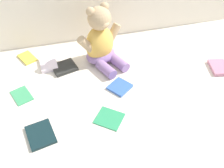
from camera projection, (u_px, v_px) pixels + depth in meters
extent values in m
plane|color=silver|center=(105.00, 85.00, 1.20)|extent=(3.20, 3.20, 0.00)
ellipsoid|color=#E5B24C|center=(100.00, 44.00, 1.27)|extent=(0.18, 0.16, 0.19)
ellipsoid|color=#8C6BA5|center=(101.00, 55.00, 1.31)|extent=(0.19, 0.18, 0.07)
sphere|color=tan|center=(99.00, 18.00, 1.17)|extent=(0.14, 0.14, 0.11)
ellipsoid|color=beige|center=(105.00, 24.00, 1.15)|extent=(0.05, 0.05, 0.03)
sphere|color=tan|center=(90.00, 12.00, 1.13)|extent=(0.05, 0.05, 0.04)
sphere|color=tan|center=(104.00, 7.00, 1.17)|extent=(0.05, 0.05, 0.04)
cylinder|color=tan|center=(86.00, 45.00, 1.21)|extent=(0.10, 0.07, 0.10)
cylinder|color=tan|center=(113.00, 33.00, 1.28)|extent=(0.10, 0.07, 0.10)
cylinder|color=#8C6BA5|center=(106.00, 69.00, 1.24)|extent=(0.09, 0.12, 0.05)
cylinder|color=#8C6BA5|center=(119.00, 63.00, 1.28)|extent=(0.09, 0.12, 0.05)
cube|color=#252624|center=(64.00, 67.00, 1.28)|extent=(0.13, 0.12, 0.02)
cube|color=gold|center=(27.00, 58.00, 1.34)|extent=(0.10, 0.12, 0.01)
cube|color=#3763BD|center=(120.00, 87.00, 1.18)|extent=(0.13, 0.13, 0.01)
cube|color=white|center=(48.00, 64.00, 1.30)|extent=(0.09, 0.13, 0.02)
cube|color=#3B9860|center=(22.00, 95.00, 1.15)|extent=(0.11, 0.13, 0.01)
cube|color=#BF7894|center=(219.00, 67.00, 1.28)|extent=(0.10, 0.13, 0.02)
cube|color=#2D925C|center=(109.00, 118.00, 1.05)|extent=(0.14, 0.14, 0.01)
cube|color=black|center=(41.00, 135.00, 0.99)|extent=(0.12, 0.14, 0.01)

